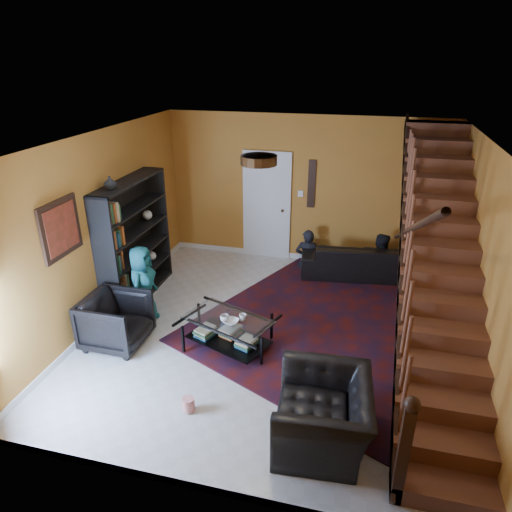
# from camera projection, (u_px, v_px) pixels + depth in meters

# --- Properties ---
(floor) EXTENTS (5.50, 5.50, 0.00)m
(floor) POSITION_uv_depth(u_px,v_px,m) (271.00, 333.00, 6.73)
(floor) COLOR beige
(floor) RESTS_ON ground
(room) EXTENTS (5.50, 5.50, 5.50)m
(room) POSITION_uv_depth(u_px,v_px,m) (215.00, 280.00, 8.18)
(room) COLOR #C17F2B
(room) RESTS_ON ground
(staircase) EXTENTS (0.95, 5.02, 3.18)m
(staircase) POSITION_uv_depth(u_px,v_px,m) (439.00, 263.00, 5.68)
(staircase) COLOR brown
(staircase) RESTS_ON floor
(bookshelf) EXTENTS (0.35, 1.80, 2.00)m
(bookshelf) POSITION_uv_depth(u_px,v_px,m) (135.00, 243.00, 7.40)
(bookshelf) COLOR black
(bookshelf) RESTS_ON floor
(door) EXTENTS (0.82, 0.05, 2.05)m
(door) POSITION_uv_depth(u_px,v_px,m) (267.00, 208.00, 8.88)
(door) COLOR silver
(door) RESTS_ON floor
(framed_picture) EXTENTS (0.04, 0.74, 0.74)m
(framed_picture) POSITION_uv_depth(u_px,v_px,m) (60.00, 229.00, 5.79)
(framed_picture) COLOR maroon
(framed_picture) RESTS_ON room
(wall_hanging) EXTENTS (0.14, 0.03, 0.90)m
(wall_hanging) POSITION_uv_depth(u_px,v_px,m) (312.00, 184.00, 8.48)
(wall_hanging) COLOR black
(wall_hanging) RESTS_ON room
(ceiling_fixture) EXTENTS (0.40, 0.40, 0.10)m
(ceiling_fixture) POSITION_uv_depth(u_px,v_px,m) (259.00, 160.00, 4.90)
(ceiling_fixture) COLOR #3F2814
(ceiling_fixture) RESTS_ON room
(rug) EXTENTS (5.10, 5.36, 0.02)m
(rug) POSITION_uv_depth(u_px,v_px,m) (344.00, 322.00, 7.00)
(rug) COLOR #450F0C
(rug) RESTS_ON floor
(sofa) EXTENTS (2.25, 1.10, 0.63)m
(sofa) POSITION_uv_depth(u_px,v_px,m) (361.00, 259.00, 8.37)
(sofa) COLOR black
(sofa) RESTS_ON floor
(armchair_left) EXTENTS (0.84, 0.81, 0.75)m
(armchair_left) POSITION_uv_depth(u_px,v_px,m) (116.00, 321.00, 6.35)
(armchair_left) COLOR black
(armchair_left) RESTS_ON floor
(armchair_right) EXTENTS (1.05, 1.18, 0.72)m
(armchair_right) POSITION_uv_depth(u_px,v_px,m) (323.00, 414.00, 4.75)
(armchair_right) COLOR black
(armchair_right) RESTS_ON floor
(person_adult_a) EXTENTS (0.48, 0.35, 1.23)m
(person_adult_a) POSITION_uv_depth(u_px,v_px,m) (307.00, 260.00, 8.70)
(person_adult_a) COLOR black
(person_adult_a) RESTS_ON sofa
(person_adult_b) EXTENTS (0.68, 0.56, 1.28)m
(person_adult_b) POSITION_uv_depth(u_px,v_px,m) (378.00, 266.00, 8.40)
(person_adult_b) COLOR black
(person_adult_b) RESTS_ON sofa
(person_child) EXTENTS (0.43, 0.63, 1.23)m
(person_child) POSITION_uv_depth(u_px,v_px,m) (143.00, 285.00, 6.81)
(person_child) COLOR #1B5E69
(person_child) RESTS_ON armchair_left
(coffee_table) EXTENTS (1.33, 1.05, 0.44)m
(coffee_table) POSITION_uv_depth(u_px,v_px,m) (228.00, 331.00, 6.34)
(coffee_table) COLOR black
(coffee_table) RESTS_ON floor
(cup_a) EXTENTS (0.15, 0.15, 0.10)m
(cup_a) POSITION_uv_depth(u_px,v_px,m) (225.00, 318.00, 6.20)
(cup_a) COLOR #999999
(cup_a) RESTS_ON coffee_table
(cup_b) EXTENTS (0.12, 0.12, 0.09)m
(cup_b) POSITION_uv_depth(u_px,v_px,m) (243.00, 317.00, 6.22)
(cup_b) COLOR #999999
(cup_b) RESTS_ON coffee_table
(bowl) EXTENTS (0.24, 0.24, 0.05)m
(bowl) POSITION_uv_depth(u_px,v_px,m) (231.00, 322.00, 6.16)
(bowl) COLOR #999999
(bowl) RESTS_ON coffee_table
(vase) EXTENTS (0.18, 0.18, 0.19)m
(vase) POSITION_uv_depth(u_px,v_px,m) (110.00, 183.00, 6.49)
(vase) COLOR #999999
(vase) RESTS_ON bookshelf
(popcorn_bucket) EXTENTS (0.16, 0.16, 0.16)m
(popcorn_bucket) POSITION_uv_depth(u_px,v_px,m) (189.00, 404.00, 5.24)
(popcorn_bucket) COLOR red
(popcorn_bucket) RESTS_ON rug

